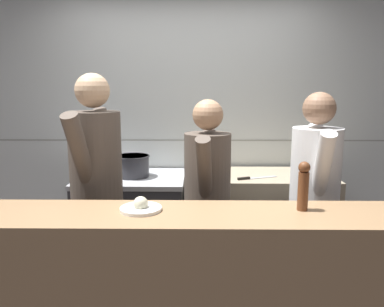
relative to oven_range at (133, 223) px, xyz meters
The scene contains 11 objects.
wall_back_tiled 1.07m from the oven_range, 39.13° to the left, with size 8.00×0.06×2.60m.
oven_range is the anchor object (origin of this frame).
prep_counter 1.15m from the oven_range, ahead, with size 1.25×0.65×0.90m.
pass_counter 1.52m from the oven_range, 64.17° to the right, with size 2.82×0.45×1.01m.
stock_pot 0.54m from the oven_range, 34.07° to the right, with size 0.30×0.30×0.19m.
chefs_knife 1.17m from the oven_range, ahead, with size 0.35×0.16×0.02m.
plated_dish_main 1.48m from the oven_range, 77.96° to the right, with size 0.22×0.22×0.08m.
pepper_mill 1.88m from the oven_range, 48.85° to the right, with size 0.06×0.06×0.27m.
chef_head_cook 0.91m from the oven_range, 98.98° to the right, with size 0.41×0.77×1.75m.
chef_sous 1.06m from the oven_range, 47.44° to the right, with size 0.36×0.69×1.58m.
chef_line 1.65m from the oven_range, 28.68° to the right, with size 0.37×0.71×1.63m.
Camera 1 is at (0.09, -2.10, 1.66)m, focal length 35.00 mm.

